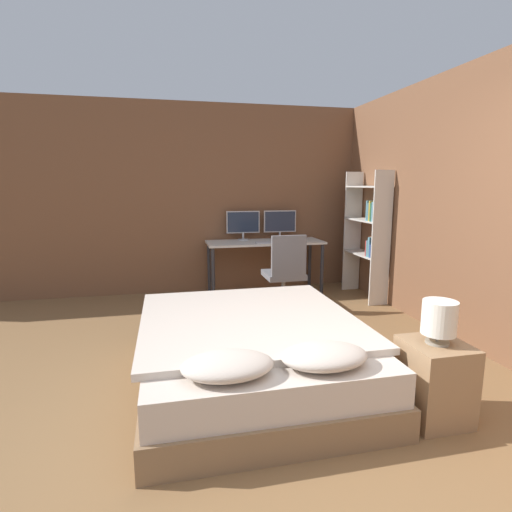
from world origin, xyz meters
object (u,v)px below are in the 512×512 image
at_px(bookshelf, 370,229).
at_px(bed, 251,351).
at_px(desk, 265,247).
at_px(keyboard, 268,242).
at_px(monitor_right, 280,223).
at_px(computer_mouse, 287,241).
at_px(bedside_lamp, 439,318).
at_px(monitor_left, 243,223).
at_px(nightstand, 434,381).
at_px(office_chair, 285,279).

bearing_deg(bookshelf, bed, -136.22).
relative_size(desk, keyboard, 4.51).
bearing_deg(desk, monitor_right, 35.72).
bearing_deg(bed, computer_mouse, 66.68).
relative_size(bed, bedside_lamp, 7.12).
relative_size(monitor_left, bookshelf, 0.28).
height_order(nightstand, bookshelf, bookshelf).
bearing_deg(keyboard, bookshelf, -16.91).
relative_size(bed, computer_mouse, 29.20).
distance_m(bedside_lamp, office_chair, 2.60).
relative_size(bed, monitor_left, 4.19).
xyz_separation_m(nightstand, monitor_right, (-0.06, 3.54, 0.74)).
bearing_deg(computer_mouse, monitor_right, 89.36).
bearing_deg(bed, bedside_lamp, -35.57).
bearing_deg(monitor_right, keyboard, -125.04).
distance_m(bed, office_chair, 1.97).
distance_m(bedside_lamp, desk, 3.36).
xyz_separation_m(monitor_left, monitor_right, (0.56, 0.00, 0.00)).
distance_m(desk, monitor_right, 0.48).
bearing_deg(desk, computer_mouse, -35.69).
bearing_deg(office_chair, keyboard, 96.61).
bearing_deg(monitor_left, nightstand, -80.11).
bearing_deg(bed, monitor_right, 69.66).
xyz_separation_m(monitor_left, office_chair, (0.35, -0.98, -0.62)).
bearing_deg(office_chair, monitor_left, 109.47).
height_order(bed, desk, desk).
bearing_deg(desk, bed, -106.23).
relative_size(computer_mouse, bookshelf, 0.04).
height_order(bedside_lamp, keyboard, bedside_lamp).
height_order(monitor_right, bookshelf, bookshelf).
bearing_deg(desk, office_chair, -85.05).
relative_size(monitor_left, office_chair, 0.51).
xyz_separation_m(bed, nightstand, (1.09, -0.78, 0.01)).
height_order(desk, monitor_right, monitor_right).
relative_size(bedside_lamp, monitor_left, 0.59).
distance_m(keyboard, bookshelf, 1.38).
relative_size(monitor_right, computer_mouse, 6.98).
xyz_separation_m(desk, bookshelf, (1.31, -0.59, 0.30)).
relative_size(monitor_right, office_chair, 0.51).
xyz_separation_m(monitor_left, computer_mouse, (0.55, -0.40, -0.22)).
bearing_deg(keyboard, office_chair, -83.39).
distance_m(keyboard, computer_mouse, 0.27).
relative_size(desk, office_chair, 1.73).
xyz_separation_m(bedside_lamp, monitor_left, (-0.62, 3.54, 0.30)).
height_order(bedside_lamp, desk, bedside_lamp).
xyz_separation_m(desk, monitor_right, (0.28, 0.20, 0.33)).
bearing_deg(monitor_right, bedside_lamp, -89.03).
xyz_separation_m(nightstand, office_chair, (-0.27, 2.56, 0.12)).
distance_m(bedside_lamp, monitor_left, 3.61).
bearing_deg(bookshelf, monitor_left, 153.39).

